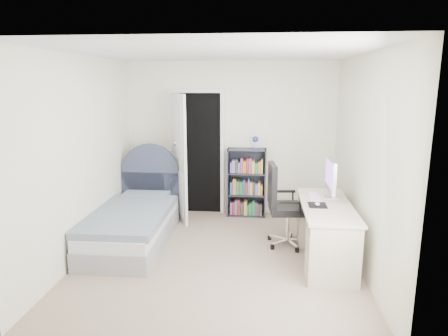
# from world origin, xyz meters

# --- Properties ---
(room_shell) EXTENTS (3.50, 3.70, 2.60)m
(room_shell) POSITION_xyz_m (0.00, 0.00, 1.25)
(room_shell) COLOR gray
(room_shell) RESTS_ON ground
(door) EXTENTS (0.92, 0.76, 2.06)m
(door) POSITION_xyz_m (-0.70, 1.54, 1.03)
(door) COLOR black
(door) RESTS_ON ground
(bed) EXTENTS (0.98, 2.01, 1.23)m
(bed) POSITION_xyz_m (-1.22, 0.43, 0.28)
(bed) COLOR gray
(bed) RESTS_ON ground
(nightstand) EXTENTS (0.39, 0.39, 0.58)m
(nightstand) POSITION_xyz_m (-1.43, 1.60, 0.38)
(nightstand) COLOR tan
(nightstand) RESTS_ON ground
(floor_lamp) EXTENTS (0.18, 0.18, 1.26)m
(floor_lamp) POSITION_xyz_m (-0.87, 1.49, 0.51)
(floor_lamp) COLOR silver
(floor_lamp) RESTS_ON ground
(bookcase) EXTENTS (0.63, 0.27, 1.33)m
(bookcase) POSITION_xyz_m (0.28, 1.66, 0.52)
(bookcase) COLOR #323644
(bookcase) RESTS_ON ground
(desk) EXTENTS (0.60, 1.49, 1.22)m
(desk) POSITION_xyz_m (1.32, 0.04, 0.40)
(desk) COLOR beige
(desk) RESTS_ON ground
(office_chair) EXTENTS (0.59, 0.60, 1.12)m
(office_chair) POSITION_xyz_m (0.81, 0.49, 0.62)
(office_chair) COLOR silver
(office_chair) RESTS_ON ground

